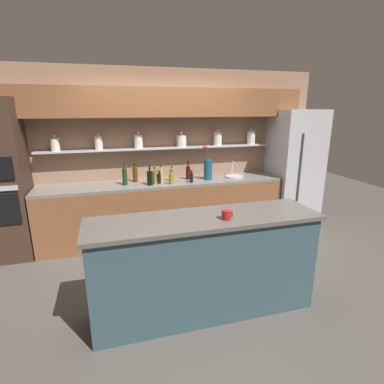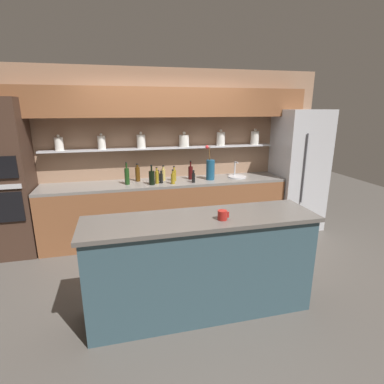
{
  "view_description": "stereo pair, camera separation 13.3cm",
  "coord_description": "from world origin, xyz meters",
  "views": [
    {
      "loc": [
        -0.85,
        -3.17,
        2.02
      ],
      "look_at": [
        0.14,
        0.3,
        1.0
      ],
      "focal_mm": 28.0,
      "sensor_mm": 36.0,
      "label": 1
    },
    {
      "loc": [
        -0.73,
        -3.2,
        2.02
      ],
      "look_at": [
        0.14,
        0.3,
        1.0
      ],
      "focal_mm": 28.0,
      "sensor_mm": 36.0,
      "label": 2
    }
  ],
  "objects": [
    {
      "name": "bottle_oil_5",
      "position": [
        -0.19,
        1.14,
        1.02
      ],
      "size": [
        0.05,
        0.05,
        0.25
      ],
      "color": "olive",
      "rests_on": "back_counter_unit"
    },
    {
      "name": "bottle_spirit_2",
      "position": [
        -0.45,
        1.36,
        1.04
      ],
      "size": [
        0.07,
        0.07,
        0.28
      ],
      "color": "#4C2D0C",
      "rests_on": "back_counter_unit"
    },
    {
      "name": "bottle_spirit_4",
      "position": [
        -0.06,
        1.32,
        1.02
      ],
      "size": [
        0.06,
        0.06,
        0.24
      ],
      "color": "tan",
      "rests_on": "back_counter_unit"
    },
    {
      "name": "island_counter",
      "position": [
        0.0,
        -0.65,
        0.51
      ],
      "size": [
        2.24,
        0.61,
        1.02
      ],
      "color": "#334C56",
      "rests_on": "ground_plane"
    },
    {
      "name": "bottle_oil_1",
      "position": [
        0.1,
        1.25,
        1.01
      ],
      "size": [
        0.06,
        0.06,
        0.23
      ],
      "color": "olive",
      "rests_on": "back_counter_unit"
    },
    {
      "name": "back_wall_unit",
      "position": [
        0.0,
        1.53,
        1.55
      ],
      "size": [
        5.2,
        0.44,
        2.6
      ],
      "color": "#937056",
      "rests_on": "ground_plane"
    },
    {
      "name": "back_counter_unit",
      "position": [
        -0.03,
        1.24,
        0.46
      ],
      "size": [
        3.72,
        0.62,
        0.92
      ],
      "color": "brown",
      "rests_on": "ground_plane"
    },
    {
      "name": "bottle_sauce_9",
      "position": [
        0.36,
        1.08,
        1.0
      ],
      "size": [
        0.05,
        0.05,
        0.19
      ],
      "color": "black",
      "rests_on": "back_counter_unit"
    },
    {
      "name": "bottle_oil_10",
      "position": [
        0.04,
        1.07,
        1.0
      ],
      "size": [
        0.06,
        0.06,
        0.22
      ],
      "color": "olive",
      "rests_on": "back_counter_unit"
    },
    {
      "name": "bottle_wine_0",
      "position": [
        0.37,
        1.3,
        1.03
      ],
      "size": [
        0.07,
        0.07,
        0.3
      ],
      "color": "#380C0C",
      "rests_on": "back_counter_unit"
    },
    {
      "name": "coffee_mug",
      "position": [
        0.17,
        -0.76,
        1.06
      ],
      "size": [
        0.11,
        0.09,
        0.09
      ],
      "color": "maroon",
      "rests_on": "island_counter"
    },
    {
      "name": "flower_vase",
      "position": [
        0.66,
        1.2,
        1.09
      ],
      "size": [
        0.15,
        0.13,
        0.54
      ],
      "color": "navy",
      "rests_on": "back_counter_unit"
    },
    {
      "name": "sink_fixture",
      "position": [
        1.14,
        1.25,
        0.94
      ],
      "size": [
        0.3,
        0.3,
        0.25
      ],
      "color": "#B7B7BC",
      "rests_on": "back_counter_unit"
    },
    {
      "name": "bottle_wine_6",
      "position": [
        -0.27,
        1.09,
        1.03
      ],
      "size": [
        0.08,
        0.08,
        0.3
      ],
      "color": "black",
      "rests_on": "back_counter_unit"
    },
    {
      "name": "oven_tower",
      "position": [
        -2.26,
        1.24,
        1.07
      ],
      "size": [
        0.69,
        0.64,
        2.15
      ],
      "color": "#3D281E",
      "rests_on": "ground_plane"
    },
    {
      "name": "refrigerator",
      "position": [
        2.22,
        1.2,
        0.99
      ],
      "size": [
        0.75,
        0.73,
        1.99
      ],
      "color": "#B7B7BC",
      "rests_on": "ground_plane"
    },
    {
      "name": "ground_plane",
      "position": [
        0.0,
        0.0,
        0.0
      ],
      "size": [
        12.0,
        12.0,
        0.0
      ],
      "primitive_type": "plane",
      "color": "#4C4742"
    },
    {
      "name": "bottle_sauce_3",
      "position": [
        -0.12,
        1.15,
        1.0
      ],
      "size": [
        0.05,
        0.05,
        0.19
      ],
      "color": "black",
      "rests_on": "back_counter_unit"
    },
    {
      "name": "bottle_wine_8",
      "position": [
        -0.62,
        1.2,
        1.05
      ],
      "size": [
        0.07,
        0.07,
        0.33
      ],
      "color": "#193814",
      "rests_on": "back_counter_unit"
    },
    {
      "name": "bottle_sauce_7",
      "position": [
        -0.14,
        1.3,
        0.99
      ],
      "size": [
        0.05,
        0.05,
        0.17
      ],
      "color": "black",
      "rests_on": "back_counter_unit"
    }
  ]
}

